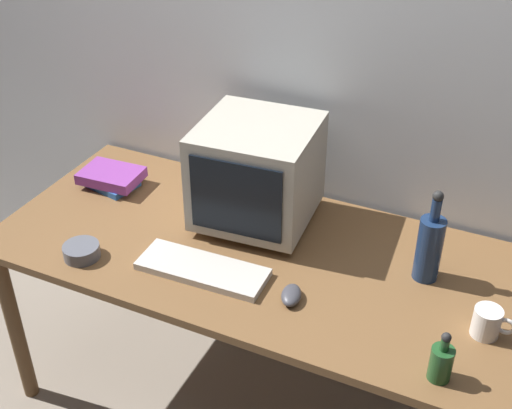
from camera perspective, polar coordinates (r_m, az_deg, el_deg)
The scene contains 11 objects.
ground_plane at distance 2.78m, azimuth 0.00°, elevation -16.13°, with size 6.00×6.00×0.00m, color gray.
back_wall at distance 2.39m, azimuth 4.81°, elevation 12.16°, with size 4.00×0.08×2.50m, color silver.
desk at distance 2.31m, azimuth 0.00°, elevation -5.37°, with size 1.77×0.81×0.74m.
crt_monitor at distance 2.30m, azimuth 0.08°, elevation 2.67°, with size 0.41×0.41×0.37m.
keyboard at distance 2.17m, azimuth -4.53°, elevation -5.45°, with size 0.42×0.15×0.02m, color beige.
computer_mouse at distance 2.06m, azimuth 2.99°, elevation -7.63°, with size 0.06×0.10×0.04m, color #3F3F47.
bottle_tall at distance 2.15m, azimuth 14.41°, elevation -3.42°, with size 0.08×0.08×0.32m.
bottle_short at distance 1.87m, azimuth 15.34°, elevation -12.66°, with size 0.06×0.06×0.16m.
book_stack at distance 2.64m, azimuth -12.10°, elevation 2.22°, with size 0.23×0.17×0.06m.
mug at distance 2.04m, azimuth 18.94°, elevation -9.38°, with size 0.12×0.08×0.09m.
cd_spindle at distance 2.29m, azimuth -14.49°, elevation -3.83°, with size 0.12×0.12×0.04m, color #595B66.
Camera 1 is at (0.77, -1.64, 2.11)m, focal length 47.48 mm.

